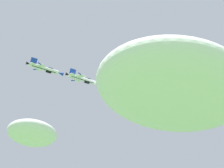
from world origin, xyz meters
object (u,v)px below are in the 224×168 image
(fighter_jet_left_wing, at_px, (141,92))
(fighter_jet_right_wing, at_px, (114,86))
(fighter_jet_left_outer, at_px, (83,79))
(fighter_jet_right_outer, at_px, (45,69))
(fighter_jet_lead, at_px, (174,102))

(fighter_jet_left_wing, xyz_separation_m, fighter_jet_right_wing, (-14.23, -1.99, -2.29))
(fighter_jet_left_outer, xyz_separation_m, fighter_jet_right_outer, (-16.80, -1.23, -0.28))
(fighter_jet_lead, distance_m, fighter_jet_left_wing, 16.24)
(fighter_jet_left_wing, height_order, fighter_jet_right_wing, fighter_jet_left_wing)
(fighter_jet_right_wing, distance_m, fighter_jet_right_outer, 31.48)
(fighter_jet_left_wing, distance_m, fighter_jet_left_outer, 29.28)
(fighter_jet_right_wing, height_order, fighter_jet_left_outer, fighter_jet_right_wing)
(fighter_jet_lead, relative_size, fighter_jet_left_wing, 1.00)
(fighter_jet_lead, height_order, fighter_jet_right_wing, fighter_jet_lead)
(fighter_jet_lead, distance_m, fighter_jet_left_outer, 45.11)
(fighter_jet_left_wing, height_order, fighter_jet_right_outer, fighter_jet_left_wing)
(fighter_jet_lead, xyz_separation_m, fighter_jet_left_outer, (-44.80, -4.40, -3.01))
(fighter_jet_right_outer, bearing_deg, fighter_jet_left_outer, 88.65)
(fighter_jet_left_outer, bearing_deg, fighter_jet_right_wing, 92.72)
(fighter_jet_left_outer, distance_m, fighter_jet_right_outer, 16.85)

